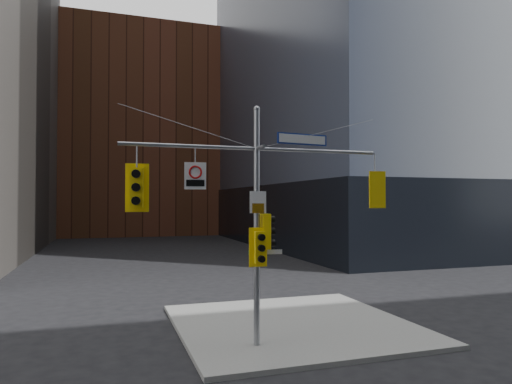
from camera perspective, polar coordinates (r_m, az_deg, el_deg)
ground at (r=12.56m, az=3.16°, el=-21.77°), size 160.00×160.00×0.00m
sidewalk_corner at (r=16.79m, az=4.63°, el=-16.19°), size 8.00×8.00×0.15m
podium_ne at (r=53.74m, az=18.81°, el=-2.69°), size 36.40×36.40×6.00m
brick_midrise at (r=69.76m, az=-14.53°, el=6.69°), size 26.00×20.00×28.00m
signal_assembly at (r=13.64m, az=0.10°, el=-1.19°), size 8.00×0.80×7.30m
traffic_light_west_arm at (r=13.00m, az=-14.70°, el=0.55°), size 0.65×0.56×1.36m
traffic_light_east_arm at (r=15.41m, az=14.65°, el=0.27°), size 0.57×0.47×1.20m
traffic_light_pole_side at (r=13.78m, az=1.38°, el=-4.95°), size 0.41×0.35×1.06m
traffic_light_pole_front at (r=13.45m, az=0.45°, el=-6.96°), size 0.55×0.43×1.16m
street_sign_blade at (r=14.31m, az=5.82°, el=6.58°), size 1.75×0.25×0.34m
regulatory_sign_arm at (r=13.18m, az=-7.60°, el=2.12°), size 0.62×0.11×0.78m
regulatory_sign_pole at (r=13.53m, az=0.25°, el=-1.36°), size 0.50×0.06×0.65m
street_blade_ew at (r=13.87m, az=1.87°, el=-7.50°), size 0.70×0.09×0.14m
street_blade_ns at (r=14.16m, az=-0.49°, el=-7.71°), size 0.06×0.76×0.15m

